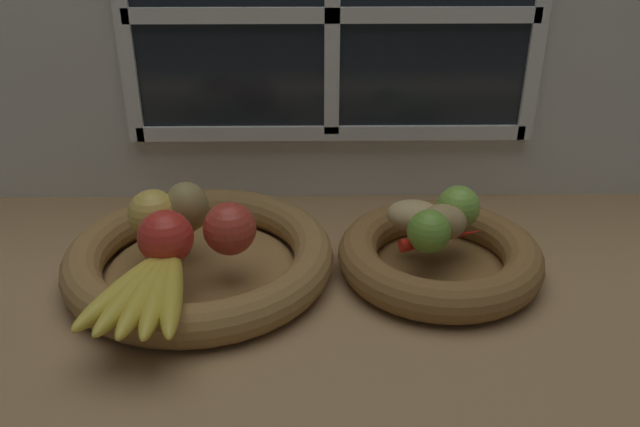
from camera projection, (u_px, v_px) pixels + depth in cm
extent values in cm
cube|color=#9E774C|center=(336.00, 295.00, 91.58)|extent=(140.00, 90.00, 3.00)
cube|color=silver|center=(332.00, 35.00, 104.99)|extent=(140.00, 3.00, 55.00)
cube|color=black|center=(332.00, 14.00, 101.70)|extent=(64.00, 0.80, 38.00)
cube|color=white|center=(332.00, 15.00, 101.16)|extent=(2.40, 1.20, 38.00)
cube|color=white|center=(332.00, 15.00, 101.16)|extent=(64.00, 1.20, 2.40)
cube|color=white|center=(122.00, 16.00, 100.78)|extent=(2.40, 1.20, 40.40)
cube|color=white|center=(541.00, 14.00, 101.54)|extent=(2.40, 1.20, 40.40)
cube|color=white|center=(331.00, 133.00, 109.86)|extent=(64.00, 1.20, 2.40)
cylinder|color=olive|center=(201.00, 271.00, 93.30)|extent=(26.04, 26.04, 1.00)
torus|color=olive|center=(200.00, 257.00, 92.27)|extent=(37.24, 37.24, 5.49)
cylinder|color=brown|center=(438.00, 269.00, 93.69)|extent=(18.83, 18.83, 1.00)
torus|color=brown|center=(439.00, 256.00, 92.67)|extent=(28.45, 28.45, 5.49)
sphere|color=gold|center=(153.00, 214.00, 90.50)|extent=(6.84, 6.84, 6.84)
sphere|color=#B73828|center=(230.00, 228.00, 86.81)|extent=(7.02, 7.02, 7.02)
sphere|color=red|center=(166.00, 238.00, 84.35)|extent=(7.17, 7.17, 7.17)
ellipsoid|color=olive|center=(187.00, 207.00, 91.81)|extent=(6.82, 6.90, 7.28)
ellipsoid|color=gold|center=(127.00, 286.00, 78.35)|extent=(10.24, 18.49, 2.78)
ellipsoid|color=gold|center=(137.00, 289.00, 77.96)|extent=(7.83, 19.04, 2.78)
ellipsoid|color=gold|center=(148.00, 290.00, 77.73)|extent=(5.26, 19.20, 2.78)
ellipsoid|color=gold|center=(160.00, 290.00, 77.67)|extent=(2.98, 19.02, 2.78)
ellipsoid|color=gold|center=(171.00, 289.00, 77.79)|extent=(5.65, 19.20, 2.78)
sphere|color=brown|center=(174.00, 249.00, 86.12)|extent=(2.50, 2.50, 2.50)
ellipsoid|color=#A38451|center=(443.00, 222.00, 90.25)|extent=(6.80, 5.35, 5.07)
ellipsoid|color=tan|center=(415.00, 216.00, 92.71)|extent=(9.46, 8.08, 4.31)
sphere|color=#6B9E33|center=(429.00, 233.00, 86.84)|extent=(5.82, 5.82, 5.82)
sphere|color=#7AAD3D|center=(458.00, 207.00, 93.27)|extent=(6.08, 6.08, 6.08)
cone|color=red|center=(444.00, 238.00, 89.74)|extent=(12.78, 6.02, 1.84)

